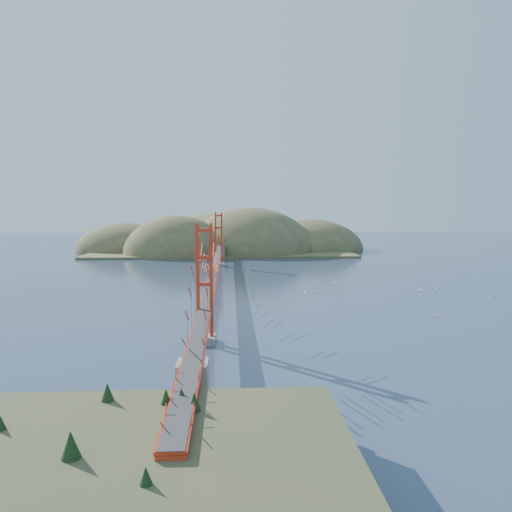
{
  "coord_description": "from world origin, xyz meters",
  "views": [
    {
      "loc": [
        2.51,
        -77.65,
        13.53
      ],
      "look_at": [
        6.51,
        0.0,
        5.36
      ],
      "focal_mm": 35.0,
      "sensor_mm": 36.0,
      "label": 1
    }
  ],
  "objects_px": {
    "sailboat_0": "(305,291)",
    "sailboat_1": "(314,291)",
    "fort": "(197,412)",
    "sailboat_2": "(420,290)",
    "bridge": "(214,246)"
  },
  "relations": [
    {
      "from": "sailboat_2",
      "to": "sailboat_1",
      "type": "distance_m",
      "value": 16.49
    },
    {
      "from": "bridge",
      "to": "sailboat_1",
      "type": "bearing_deg",
      "value": -10.93
    },
    {
      "from": "bridge",
      "to": "sailboat_2",
      "type": "xyz_separation_m",
      "value": [
        31.78,
        -3.04,
        -6.86
      ]
    },
    {
      "from": "bridge",
      "to": "sailboat_2",
      "type": "distance_m",
      "value": 32.66
    },
    {
      "from": "fort",
      "to": "sailboat_2",
      "type": "height_order",
      "value": "fort"
    },
    {
      "from": "sailboat_0",
      "to": "sailboat_1",
      "type": "distance_m",
      "value": 1.36
    },
    {
      "from": "fort",
      "to": "bridge",
      "type": "bearing_deg",
      "value": 90.48
    },
    {
      "from": "fort",
      "to": "sailboat_0",
      "type": "height_order",
      "value": "fort"
    },
    {
      "from": "sailboat_2",
      "to": "sailboat_1",
      "type": "bearing_deg",
      "value": 179.7
    },
    {
      "from": "bridge",
      "to": "sailboat_1",
      "type": "height_order",
      "value": "bridge"
    },
    {
      "from": "bridge",
      "to": "fort",
      "type": "relative_size",
      "value": 25.51
    },
    {
      "from": "bridge",
      "to": "sailboat_1",
      "type": "xyz_separation_m",
      "value": [
        15.29,
        -2.95,
        -6.86
      ]
    },
    {
      "from": "sailboat_0",
      "to": "sailboat_1",
      "type": "relative_size",
      "value": 0.86
    },
    {
      "from": "fort",
      "to": "sailboat_1",
      "type": "xyz_separation_m",
      "value": [
        14.89,
        45.03,
        -0.51
      ]
    },
    {
      "from": "bridge",
      "to": "sailboat_1",
      "type": "distance_m",
      "value": 17.02
    }
  ]
}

